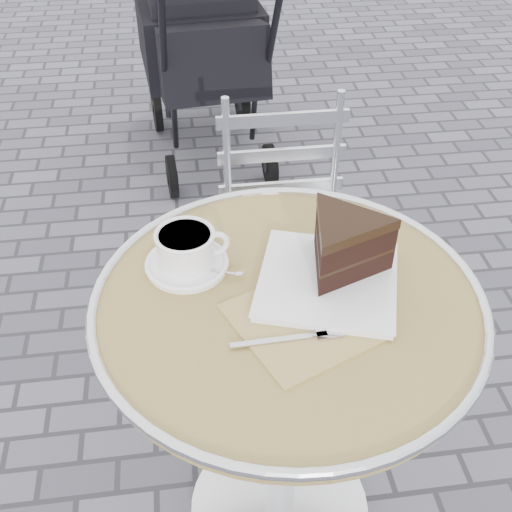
{
  "coord_description": "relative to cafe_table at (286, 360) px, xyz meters",
  "views": [
    {
      "loc": [
        -0.17,
        -0.82,
        1.53
      ],
      "look_at": [
        -0.05,
        0.07,
        0.78
      ],
      "focal_mm": 45.0,
      "sensor_mm": 36.0,
      "label": 1
    }
  ],
  "objects": [
    {
      "name": "ground",
      "position": [
        0.0,
        0.0,
        -0.57
      ],
      "size": [
        80.0,
        80.0,
        0.0
      ],
      "primitive_type": "plane",
      "color": "#5C5D66",
      "rests_on": "ground"
    },
    {
      "name": "cafe_table",
      "position": [
        0.0,
        0.0,
        0.0
      ],
      "size": [
        0.72,
        0.72,
        0.74
      ],
      "color": "silver",
      "rests_on": "ground"
    },
    {
      "name": "cappuccino_set",
      "position": [
        -0.17,
        0.12,
        0.2
      ],
      "size": [
        0.18,
        0.15,
        0.08
      ],
      "rotation": [
        0.0,
        0.0,
        0.14
      ],
      "color": "white",
      "rests_on": "cafe_table"
    },
    {
      "name": "cake_plate_set",
      "position": [
        0.1,
        0.04,
        0.23
      ],
      "size": [
        0.37,
        0.38,
        0.13
      ],
      "rotation": [
        0.0,
        0.0,
        -0.31
      ],
      "color": "tan",
      "rests_on": "cafe_table"
    },
    {
      "name": "bistro_chair",
      "position": [
        0.11,
        0.62,
        -0.07
      ],
      "size": [
        0.36,
        0.36,
        0.8
      ],
      "rotation": [
        0.0,
        0.0,
        -0.0
      ],
      "color": "silver",
      "rests_on": "ground"
    },
    {
      "name": "baby_stroller",
      "position": [
        -0.04,
        1.84,
        -0.1
      ],
      "size": [
        0.53,
        1.02,
        1.03
      ],
      "rotation": [
        0.0,
        0.0,
        0.09
      ],
      "color": "black",
      "rests_on": "ground"
    }
  ]
}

